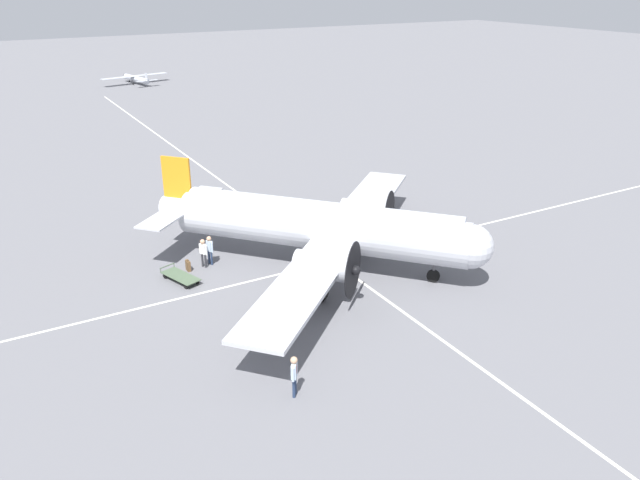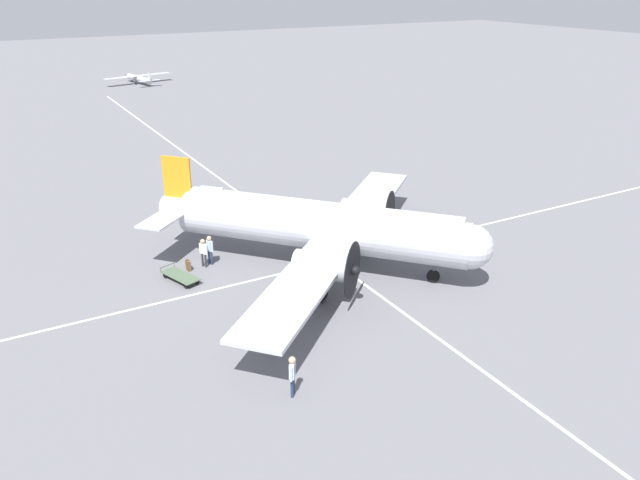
% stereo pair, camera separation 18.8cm
% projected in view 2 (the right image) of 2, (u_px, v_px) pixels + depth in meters
% --- Properties ---
extents(ground_plane, '(300.00, 300.00, 0.00)m').
position_uv_depth(ground_plane, '(320.00, 266.00, 35.00)').
color(ground_plane, slate).
extents(apron_line_eastwest, '(120.00, 0.16, 0.01)m').
position_uv_depth(apron_line_eastwest, '(334.00, 262.00, 35.42)').
color(apron_line_eastwest, silver).
rests_on(apron_line_eastwest, ground_plane).
extents(apron_line_northsouth, '(0.16, 120.00, 0.01)m').
position_uv_depth(apron_line_northsouth, '(318.00, 264.00, 35.14)').
color(apron_line_northsouth, silver).
rests_on(apron_line_northsouth, ground_plane).
extents(airliner_main, '(19.12, 19.39, 5.53)m').
position_uv_depth(airliner_main, '(327.00, 226.00, 33.93)').
color(airliner_main, silver).
rests_on(airliner_main, ground_plane).
extents(crew_foreground, '(0.50, 0.41, 1.76)m').
position_uv_depth(crew_foreground, '(292.00, 372.00, 23.82)').
color(crew_foreground, navy).
rests_on(crew_foreground, ground_plane).
extents(passenger_boarding, '(0.56, 0.29, 1.70)m').
position_uv_depth(passenger_boarding, '(210.00, 247.00, 34.84)').
color(passenger_boarding, navy).
rests_on(passenger_boarding, ground_plane).
extents(ramp_agent, '(0.52, 0.34, 1.67)m').
position_uv_depth(ramp_agent, '(203.00, 250.00, 34.50)').
color(ramp_agent, '#2D2D33').
rests_on(ramp_agent, ground_plane).
extents(suitcase_near_door, '(0.45, 0.18, 0.63)m').
position_uv_depth(suitcase_near_door, '(188.00, 265.00, 34.36)').
color(suitcase_near_door, brown).
rests_on(suitcase_near_door, ground_plane).
extents(baggage_cart, '(2.55, 1.66, 0.56)m').
position_uv_depth(baggage_cart, '(180.00, 276.00, 33.19)').
color(baggage_cart, '#4C6047').
rests_on(baggage_cart, ground_plane).
extents(light_aircraft_distant, '(7.72, 10.22, 1.97)m').
position_uv_depth(light_aircraft_distant, '(138.00, 78.00, 92.75)').
color(light_aircraft_distant, '#B7BCC6').
rests_on(light_aircraft_distant, ground_plane).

